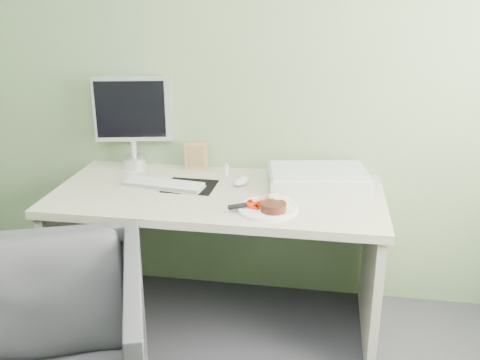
% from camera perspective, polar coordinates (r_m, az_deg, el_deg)
% --- Properties ---
extents(wall_back, '(3.50, 0.00, 3.50)m').
position_cam_1_polar(wall_back, '(2.82, -1.02, 13.40)').
color(wall_back, gray).
rests_on(wall_back, floor).
extents(desk, '(1.60, 0.75, 0.73)m').
position_cam_1_polar(desk, '(2.68, -2.34, -4.90)').
color(desk, beige).
rests_on(desk, floor).
extents(plate, '(0.27, 0.27, 0.01)m').
position_cam_1_polar(plate, '(2.39, 2.99, -3.09)').
color(plate, white).
rests_on(plate, desk).
extents(steak, '(0.14, 0.14, 0.04)m').
position_cam_1_polar(steak, '(2.35, 3.58, -2.88)').
color(steak, black).
rests_on(steak, plate).
extents(potato_pile, '(0.13, 0.12, 0.06)m').
position_cam_1_polar(potato_pile, '(2.42, 3.70, -1.90)').
color(potato_pile, tan).
rests_on(potato_pile, plate).
extents(carrot_heap, '(0.07, 0.06, 0.04)m').
position_cam_1_polar(carrot_heap, '(2.38, 1.48, -2.47)').
color(carrot_heap, red).
rests_on(carrot_heap, plate).
extents(steak_knife, '(0.20, 0.14, 0.02)m').
position_cam_1_polar(steak_knife, '(2.38, 0.55, -2.69)').
color(steak_knife, silver).
rests_on(steak_knife, plate).
extents(mousepad, '(0.25, 0.23, 0.00)m').
position_cam_1_polar(mousepad, '(2.68, -5.34, -0.65)').
color(mousepad, black).
rests_on(mousepad, desk).
extents(keyboard, '(0.41, 0.17, 0.02)m').
position_cam_1_polar(keyboard, '(2.68, -8.18, -0.44)').
color(keyboard, white).
rests_on(keyboard, desk).
extents(computer_mouse, '(0.09, 0.12, 0.04)m').
position_cam_1_polar(computer_mouse, '(2.68, 0.16, -0.14)').
color(computer_mouse, white).
rests_on(computer_mouse, desk).
extents(photo_frame, '(0.12, 0.04, 0.16)m').
position_cam_1_polar(photo_frame, '(2.90, -4.71, 2.56)').
color(photo_frame, '#A9834F').
rests_on(photo_frame, desk).
extents(eyedrop_bottle, '(0.02, 0.02, 0.07)m').
position_cam_1_polar(eyedrop_bottle, '(2.82, -1.45, 1.12)').
color(eyedrop_bottle, white).
rests_on(eyedrop_bottle, desk).
extents(scanner, '(0.54, 0.40, 0.08)m').
position_cam_1_polar(scanner, '(2.69, 8.32, 0.10)').
color(scanner, silver).
rests_on(scanner, desk).
extents(monitor, '(0.41, 0.15, 0.50)m').
position_cam_1_polar(monitor, '(2.95, -11.39, 6.64)').
color(monitor, silver).
rests_on(monitor, desk).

